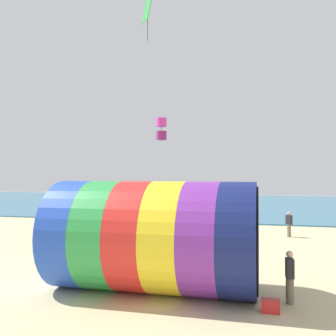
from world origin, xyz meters
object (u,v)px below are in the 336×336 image
Objects in this scene: kite_magenta_box at (161,129)px; bystander_near_water at (216,237)px; kite_handler at (290,277)px; cooler_box at (271,306)px; giant_inflatable_tube at (154,236)px; kite_green_diamond at (148,8)px; bystander_mid_beach at (289,224)px.

bystander_near_water is (4.80, -7.36, -6.38)m from kite_magenta_box.
kite_handler is 17.34m from kite_magenta_box.
bystander_near_water reaches higher than cooler_box.
kite_handler is 0.94× the size of kite_magenta_box.
giant_inflatable_tube is 3.48× the size of kite_green_diamond.
kite_green_diamond reaches higher than bystander_near_water.
bystander_mid_beach is (3.87, 5.82, -0.01)m from bystander_near_water.
kite_magenta_box is at bearing 104.10° from giant_inflatable_tube.
giant_inflatable_tube is 4.26× the size of kite_handler.
kite_magenta_box reaches higher than bystander_mid_beach.
kite_green_diamond reaches higher than bystander_mid_beach.
giant_inflatable_tube is 13.11× the size of cooler_box.
giant_inflatable_tube is 4.25× the size of bystander_near_water.
cooler_box is at bearing -37.33° from kite_green_diamond.
kite_green_diamond reaches higher than cooler_box.
giant_inflatable_tube is 4.22m from cooler_box.
kite_green_diamond is 15.32m from bystander_mid_beach.
bystander_near_water is 1.01× the size of bystander_mid_beach.
bystander_near_water is (-3.03, 6.73, 0.00)m from kite_handler.
bystander_mid_beach is (5.17, 12.42, -1.04)m from giant_inflatable_tube.
cooler_box is at bearing -15.30° from giant_inflatable_tube.
kite_magenta_box is at bearing 102.20° from kite_green_diamond.
kite_magenta_box is 1.07× the size of bystander_mid_beach.
bystander_near_water is (1.29, 6.60, -1.03)m from giant_inflatable_tube.
kite_handler is 7.38m from bystander_near_water.
giant_inflatable_tube is 4.29× the size of bystander_mid_beach.
giant_inflatable_tube is at bearing 178.24° from kite_handler.
cooler_box is at bearing -123.41° from kite_handler.
bystander_mid_beach is at bearing 83.94° from cooler_box.
kite_green_diamond is 3.77× the size of cooler_box.
kite_magenta_box is at bearing 119.07° from kite_handler.
bystander_mid_beach is (0.84, 12.55, -0.01)m from kite_handler.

